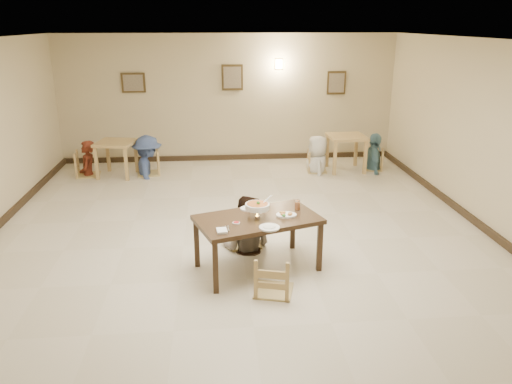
{
  "coord_description": "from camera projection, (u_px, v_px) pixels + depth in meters",
  "views": [
    {
      "loc": [
        -0.39,
        -7.0,
        3.25
      ],
      "look_at": [
        0.21,
        -0.12,
        0.88
      ],
      "focal_mm": 35.0,
      "sensor_mm": 36.0,
      "label": 1
    }
  ],
  "objects": [
    {
      "name": "bg_chair_lr",
      "position": [
        147.0,
        152.0,
        11.02
      ],
      "size": [
        0.49,
        0.49,
        1.05
      ],
      "rotation": [
        0.0,
        0.0,
        -1.42
      ],
      "color": "tan",
      "rests_on": "floor"
    },
    {
      "name": "curry_warmer",
      "position": [
        257.0,
        207.0,
        6.59
      ],
      "size": [
        0.36,
        0.32,
        0.29
      ],
      "color": "silver",
      "rests_on": "main_table"
    },
    {
      "name": "fried_plate",
      "position": [
        286.0,
        215.0,
        6.73
      ],
      "size": [
        0.28,
        0.28,
        0.06
      ],
      "color": "white",
      "rests_on": "main_table"
    },
    {
      "name": "main_diner",
      "position": [
        246.0,
        196.0,
        7.29
      ],
      "size": [
        0.95,
        0.83,
        1.65
      ],
      "primitive_type": "imported",
      "rotation": [
        0.0,
        0.0,
        2.85
      ],
      "color": "gray",
      "rests_on": "floor"
    },
    {
      "name": "bg_chair_rl",
      "position": [
        318.0,
        152.0,
        11.23
      ],
      "size": [
        0.43,
        0.43,
        0.91
      ],
      "rotation": [
        0.0,
        0.0,
        1.47
      ],
      "color": "tan",
      "rests_on": "floor"
    },
    {
      "name": "bg_diner_b",
      "position": [
        146.0,
        136.0,
        10.91
      ],
      "size": [
        0.87,
        1.24,
        1.75
      ],
      "primitive_type": "imported",
      "rotation": [
        0.0,
        0.0,
        1.78
      ],
      "color": "#496199",
      "rests_on": "floor"
    },
    {
      "name": "picture_a",
      "position": [
        133.0,
        83.0,
        11.55
      ],
      "size": [
        0.55,
        0.04,
        0.45
      ],
      "color": "#3C2D16",
      "rests_on": "wall_back"
    },
    {
      "name": "picture_c",
      "position": [
        336.0,
        83.0,
        11.97
      ],
      "size": [
        0.45,
        0.04,
        0.55
      ],
      "color": "#3C2D16",
      "rests_on": "wall_back"
    },
    {
      "name": "chair_near",
      "position": [
        274.0,
        256.0,
        6.16
      ],
      "size": [
        0.47,
        0.47,
        0.99
      ],
      "rotation": [
        0.0,
        0.0,
        2.89
      ],
      "color": "tan",
      "rests_on": "floor"
    },
    {
      "name": "chili_dish",
      "position": [
        236.0,
        223.0,
        6.48
      ],
      "size": [
        0.1,
        0.1,
        0.02
      ],
      "color": "white",
      "rests_on": "main_table"
    },
    {
      "name": "wall_back",
      "position": [
        228.0,
        99.0,
        11.91
      ],
      "size": [
        10.0,
        0.0,
        10.0
      ],
      "primitive_type": "plane",
      "rotation": [
        1.57,
        0.0,
        0.0
      ],
      "color": "beige",
      "rests_on": "floor"
    },
    {
      "name": "bg_chair_rr",
      "position": [
        374.0,
        151.0,
        11.42
      ],
      "size": [
        0.41,
        0.41,
        0.88
      ],
      "rotation": [
        0.0,
        0.0,
        -1.86
      ],
      "color": "tan",
      "rests_on": "floor"
    },
    {
      "name": "bg_chair_ll",
      "position": [
        86.0,
        153.0,
        10.93
      ],
      "size": [
        0.49,
        0.49,
        1.05
      ],
      "rotation": [
        0.0,
        0.0,
        1.7
      ],
      "color": "tan",
      "rests_on": "floor"
    },
    {
      "name": "main_table",
      "position": [
        258.0,
        223.0,
        6.71
      ],
      "size": [
        1.82,
        1.37,
        0.76
      ],
      "rotation": [
        0.0,
        0.0,
        0.32
      ],
      "color": "#3C2818",
      "rests_on": "floor"
    },
    {
      "name": "floor",
      "position": [
        242.0,
        244.0,
        7.68
      ],
      "size": [
        10.0,
        10.0,
        0.0
      ],
      "primitive_type": "plane",
      "color": "beige",
      "rests_on": "ground"
    },
    {
      "name": "bg_diner_d",
      "position": [
        376.0,
        133.0,
        11.28
      ],
      "size": [
        0.56,
        1.05,
        1.7
      ],
      "primitive_type": "imported",
      "rotation": [
        0.0,
        0.0,
        1.42
      ],
      "color": "#5A8A9C",
      "rests_on": "floor"
    },
    {
      "name": "bg_table_right",
      "position": [
        346.0,
        142.0,
        11.28
      ],
      "size": [
        0.83,
        0.83,
        0.81
      ],
      "rotation": [
        0.0,
        0.0,
        0.03
      ],
      "color": "tan",
      "rests_on": "floor"
    },
    {
      "name": "baseboard_back",
      "position": [
        229.0,
        157.0,
        12.35
      ],
      "size": [
        8.0,
        0.06,
        0.12
      ],
      "primitive_type": "cube",
      "color": "#312417",
      "rests_on": "floor"
    },
    {
      "name": "ceiling",
      "position": [
        239.0,
        41.0,
        6.71
      ],
      "size": [
        10.0,
        10.0,
        0.0
      ],
      "primitive_type": "plane",
      "color": "white",
      "rests_on": "wall_back"
    },
    {
      "name": "bg_diner_c",
      "position": [
        318.0,
        136.0,
        11.11
      ],
      "size": [
        0.55,
        0.83,
        1.67
      ],
      "primitive_type": "imported",
      "rotation": [
        0.0,
        0.0,
        4.69
      ],
      "color": "silver",
      "rests_on": "floor"
    },
    {
      "name": "baseboard_right",
      "position": [
        488.0,
        231.0,
        7.99
      ],
      "size": [
        0.06,
        10.0,
        0.12
      ],
      "primitive_type": "cube",
      "color": "#312417",
      "rests_on": "floor"
    },
    {
      "name": "bg_diner_a",
      "position": [
        85.0,
        141.0,
        10.84
      ],
      "size": [
        0.42,
        0.6,
        1.57
      ],
      "primitive_type": "imported",
      "rotation": [
        0.0,
        0.0,
        4.79
      ],
      "color": "#5C2214",
      "rests_on": "floor"
    },
    {
      "name": "bg_table_left",
      "position": [
        116.0,
        148.0,
        10.87
      ],
      "size": [
        0.91,
        0.91,
        0.78
      ],
      "rotation": [
        0.0,
        0.0,
        -0.19
      ],
      "color": "tan",
      "rests_on": "floor"
    },
    {
      "name": "rice_plate_near",
      "position": [
        269.0,
        227.0,
        6.33
      ],
      "size": [
        0.27,
        0.27,
        0.06
      ],
      "color": "white",
      "rests_on": "main_table"
    },
    {
      "name": "drink_glass",
      "position": [
        297.0,
        205.0,
        6.94
      ],
      "size": [
        0.07,
        0.07,
        0.14
      ],
      "color": "white",
      "rests_on": "main_table"
    },
    {
      "name": "picture_b",
      "position": [
        232.0,
        77.0,
        11.71
      ],
      "size": [
        0.5,
        0.04,
        0.6
      ],
      "color": "#3C2D16",
      "rests_on": "wall_back"
    },
    {
      "name": "wall_sconce",
      "position": [
        279.0,
        64.0,
        11.71
      ],
      "size": [
        0.16,
        0.05,
        0.22
      ],
      "primitive_type": "cube",
      "color": "#FFD88C",
      "rests_on": "wall_back"
    },
    {
      "name": "napkin_cutlery",
      "position": [
        222.0,
        231.0,
        6.23
      ],
      "size": [
        0.17,
        0.26,
        0.03
      ],
      "color": "white",
      "rests_on": "main_table"
    },
    {
      "name": "chair_far",
      "position": [
        245.0,
        216.0,
        7.51
      ],
      "size": [
        0.45,
        0.45,
        0.96
      ],
      "rotation": [
        0.0,
        0.0,
        0.12
      ],
      "color": "tan",
      "rests_on": "floor"
    },
    {
      "name": "wall_right",
      "position": [
        505.0,
        144.0,
        7.53
      ],
      "size": [
        0.0,
        10.0,
        10.0
      ],
      "primitive_type": "plane",
      "rotation": [
        1.57,
        0.0,
        -1.57
      ],
      "color": "beige",
      "rests_on": "floor"
    },
    {
      "name": "rice_plate_far",
      "position": [
        251.0,
        208.0,
        6.97
      ],
      "size": [
        0.31,
        0.31,
        0.07
      ],
      "color": "white",
      "rests_on": "main_table"
    }
  ]
}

